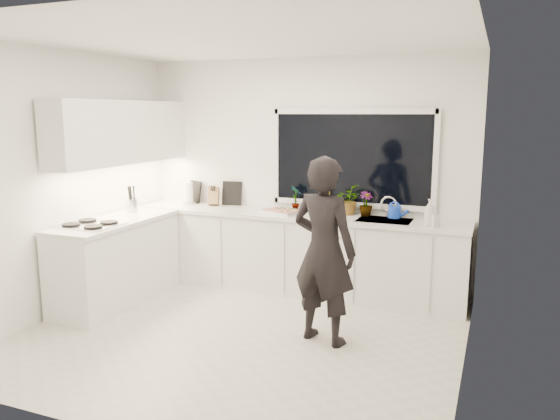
% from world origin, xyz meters
% --- Properties ---
extents(floor, '(4.00, 3.50, 0.02)m').
position_xyz_m(floor, '(0.00, 0.00, -0.01)').
color(floor, beige).
rests_on(floor, ground).
extents(wall_back, '(4.00, 0.02, 2.70)m').
position_xyz_m(wall_back, '(0.00, 1.76, 1.35)').
color(wall_back, white).
rests_on(wall_back, ground).
extents(wall_left, '(0.02, 3.50, 2.70)m').
position_xyz_m(wall_left, '(-2.01, 0.00, 1.35)').
color(wall_left, white).
rests_on(wall_left, ground).
extents(wall_right, '(0.02, 3.50, 2.70)m').
position_xyz_m(wall_right, '(2.01, 0.00, 1.35)').
color(wall_right, white).
rests_on(wall_right, ground).
extents(ceiling, '(4.00, 3.50, 0.02)m').
position_xyz_m(ceiling, '(0.00, 0.00, 2.71)').
color(ceiling, white).
rests_on(ceiling, wall_back).
extents(window, '(1.80, 0.02, 1.00)m').
position_xyz_m(window, '(0.60, 1.73, 1.55)').
color(window, black).
rests_on(window, wall_back).
extents(base_cabinets_back, '(3.92, 0.58, 0.88)m').
position_xyz_m(base_cabinets_back, '(0.00, 1.45, 0.44)').
color(base_cabinets_back, white).
rests_on(base_cabinets_back, floor).
extents(base_cabinets_left, '(0.58, 1.60, 0.88)m').
position_xyz_m(base_cabinets_left, '(-1.67, 0.35, 0.44)').
color(base_cabinets_left, white).
rests_on(base_cabinets_left, floor).
extents(countertop_back, '(3.94, 0.62, 0.04)m').
position_xyz_m(countertop_back, '(0.00, 1.44, 0.90)').
color(countertop_back, silver).
rests_on(countertop_back, base_cabinets_back).
extents(countertop_left, '(0.62, 1.60, 0.04)m').
position_xyz_m(countertop_left, '(-1.67, 0.35, 0.90)').
color(countertop_left, silver).
rests_on(countertop_left, base_cabinets_left).
extents(upper_cabinets, '(0.34, 2.10, 0.70)m').
position_xyz_m(upper_cabinets, '(-1.79, 0.70, 1.85)').
color(upper_cabinets, white).
rests_on(upper_cabinets, wall_left).
extents(sink, '(0.58, 0.42, 0.14)m').
position_xyz_m(sink, '(1.05, 1.45, 0.87)').
color(sink, silver).
rests_on(sink, countertop_back).
extents(faucet, '(0.03, 0.03, 0.22)m').
position_xyz_m(faucet, '(1.05, 1.65, 1.03)').
color(faucet, silver).
rests_on(faucet, countertop_back).
extents(stovetop, '(0.56, 0.48, 0.03)m').
position_xyz_m(stovetop, '(-1.69, -0.00, 0.94)').
color(stovetop, black).
rests_on(stovetop, countertop_left).
extents(person, '(0.70, 0.54, 1.70)m').
position_xyz_m(person, '(0.76, 0.18, 0.85)').
color(person, black).
rests_on(person, floor).
extents(pizza_tray, '(0.50, 0.43, 0.03)m').
position_xyz_m(pizza_tray, '(-0.14, 1.42, 0.94)').
color(pizza_tray, silver).
rests_on(pizza_tray, countertop_back).
extents(pizza, '(0.45, 0.38, 0.01)m').
position_xyz_m(pizza, '(-0.14, 1.42, 0.95)').
color(pizza, red).
rests_on(pizza, pizza_tray).
extents(watering_can, '(0.14, 0.14, 0.13)m').
position_xyz_m(watering_can, '(1.12, 1.61, 0.98)').
color(watering_can, blue).
rests_on(watering_can, countertop_back).
extents(paper_towel_roll, '(0.13, 0.13, 0.26)m').
position_xyz_m(paper_towel_roll, '(-1.46, 1.55, 1.05)').
color(paper_towel_roll, white).
rests_on(paper_towel_roll, countertop_back).
extents(knife_block, '(0.15, 0.13, 0.22)m').
position_xyz_m(knife_block, '(-1.13, 1.59, 1.03)').
color(knife_block, '#A2814B').
rests_on(knife_block, countertop_back).
extents(utensil_crock, '(0.17, 0.17, 0.16)m').
position_xyz_m(utensil_crock, '(-1.77, 0.80, 1.00)').
color(utensil_crock, silver).
rests_on(utensil_crock, countertop_left).
extents(picture_frame_large, '(0.21, 0.10, 0.28)m').
position_xyz_m(picture_frame_large, '(-1.46, 1.69, 1.06)').
color(picture_frame_large, black).
rests_on(picture_frame_large, countertop_back).
extents(picture_frame_small, '(0.25, 0.06, 0.30)m').
position_xyz_m(picture_frame_small, '(-0.92, 1.69, 1.07)').
color(picture_frame_small, black).
rests_on(picture_frame_small, countertop_back).
extents(herb_plants, '(1.04, 0.39, 0.34)m').
position_xyz_m(herb_plants, '(0.52, 1.61, 1.08)').
color(herb_plants, '#26662D').
rests_on(herb_plants, countertop_back).
extents(soap_bottles, '(0.19, 0.15, 0.28)m').
position_xyz_m(soap_bottles, '(1.55, 1.30, 1.05)').
color(soap_bottles, '#D8BF66').
rests_on(soap_bottles, countertop_back).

